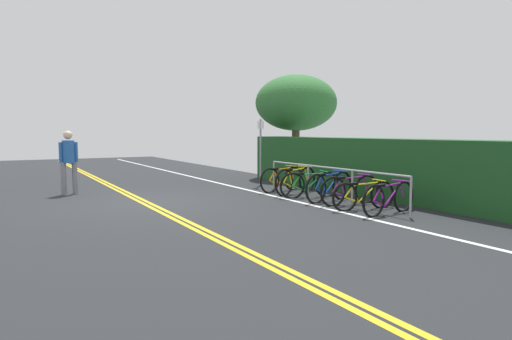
{
  "coord_description": "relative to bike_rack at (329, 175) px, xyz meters",
  "views": [
    {
      "loc": [
        10.84,
        -2.99,
        1.73
      ],
      "look_at": [
        2.3,
        1.87,
        0.88
      ],
      "focal_mm": 31.43,
      "sensor_mm": 36.0,
      "label": 1
    }
  ],
  "objects": [
    {
      "name": "centre_line_yellow_outer",
      "position": [
        -2.09,
        -4.0,
        -0.64
      ],
      "size": [
        35.1,
        0.1,
        0.0
      ],
      "primitive_type": "cube",
      "color": "gold",
      "rests_on": "ground_plane"
    },
    {
      "name": "sign_post_near",
      "position": [
        -3.55,
        0.1,
        0.64
      ],
      "size": [
        0.36,
        0.06,
        2.12
      ],
      "color": "gray",
      "rests_on": "ground_plane"
    },
    {
      "name": "bike_lane_stripe_white",
      "position": [
        -2.09,
        -0.78,
        -0.64
      ],
      "size": [
        35.1,
        0.12,
        0.0
      ],
      "primitive_type": "cube",
      "color": "white",
      "rests_on": "ground_plane"
    },
    {
      "name": "bicycle_3",
      "position": [
        0.07,
        -0.03,
        -0.28
      ],
      "size": [
        0.52,
        1.74,
        0.77
      ],
      "color": "black",
      "rests_on": "ground_plane"
    },
    {
      "name": "bicycle_4",
      "position": [
        0.73,
        0.06,
        -0.29
      ],
      "size": [
        0.46,
        1.71,
        0.75
      ],
      "color": "black",
      "rests_on": "ground_plane"
    },
    {
      "name": "hedge_backdrop",
      "position": [
        1.5,
        1.66,
        0.13
      ],
      "size": [
        14.17,
        1.02,
        1.54
      ],
      "primitive_type": "cube",
      "color": "#1C4C21",
      "rests_on": "ground_plane"
    },
    {
      "name": "bicycle_2",
      "position": [
        -0.68,
        -0.08,
        -0.3
      ],
      "size": [
        0.51,
        1.68,
        0.72
      ],
      "color": "black",
      "rests_on": "ground_plane"
    },
    {
      "name": "ground_plane",
      "position": [
        -2.09,
        -4.08,
        -0.67
      ],
      "size": [
        39.0,
        12.08,
        0.05
      ],
      "primitive_type": "cube",
      "color": "#232628"
    },
    {
      "name": "bicycle_6",
      "position": [
        2.06,
        -0.05,
        -0.31
      ],
      "size": [
        0.46,
        1.72,
        0.72
      ],
      "color": "black",
      "rests_on": "ground_plane"
    },
    {
      "name": "bicycle_0",
      "position": [
        -2.07,
        -0.05,
        -0.29
      ],
      "size": [
        0.5,
        1.68,
        0.76
      ],
      "color": "black",
      "rests_on": "ground_plane"
    },
    {
      "name": "bicycle_5",
      "position": [
        1.39,
        -0.13,
        -0.33
      ],
      "size": [
        0.46,
        1.66,
        0.68
      ],
      "color": "black",
      "rests_on": "ground_plane"
    },
    {
      "name": "bicycle_1",
      "position": [
        -1.42,
        -0.0,
        -0.27
      ],
      "size": [
        0.67,
        1.75,
        0.78
      ],
      "color": "black",
      "rests_on": "ground_plane"
    },
    {
      "name": "centre_line_yellow_inner",
      "position": [
        -2.09,
        -4.16,
        -0.64
      ],
      "size": [
        35.1,
        0.1,
        0.0
      ],
      "primitive_type": "cube",
      "color": "gold",
      "rests_on": "ground_plane"
    },
    {
      "name": "bike_rack",
      "position": [
        0.0,
        0.0,
        0.0
      ],
      "size": [
        5.22,
        0.05,
        0.85
      ],
      "color": "#9EA0A5",
      "rests_on": "ground_plane"
    },
    {
      "name": "tree_near_left",
      "position": [
        -5.25,
        2.64,
        2.14
      ],
      "size": [
        3.05,
        3.05,
        3.84
      ],
      "color": "brown",
      "rests_on": "ground_plane"
    },
    {
      "name": "pedestrian",
      "position": [
        -4.41,
        -5.48,
        0.37
      ],
      "size": [
        0.32,
        0.49,
        1.75
      ],
      "color": "slate",
      "rests_on": "ground_plane"
    }
  ]
}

